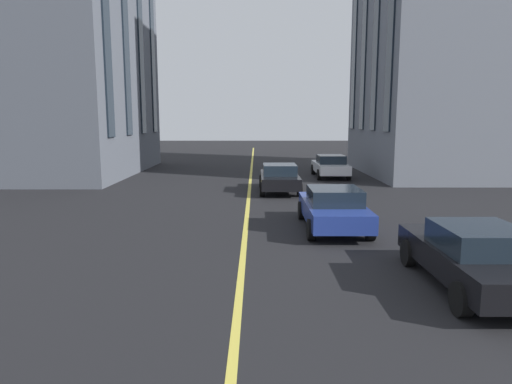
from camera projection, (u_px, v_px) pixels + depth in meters
name	position (u px, v px, depth m)	size (l,w,h in m)	color
lane_centre_line	(248.00, 209.00, 18.22)	(80.00, 0.16, 0.01)	#D8C64C
car_black_parked_a	(279.00, 178.00, 22.49)	(4.40, 1.95, 1.37)	black
car_white_parked_b	(330.00, 166.00, 28.23)	(4.40, 1.95, 1.37)	silver
car_black_oncoming	(474.00, 256.00, 9.57)	(4.40, 1.95, 1.37)	black
car_blue_trailing	(333.00, 208.00, 14.77)	(4.40, 1.95, 1.37)	navy
building_left_near	(41.00, 29.00, 29.06)	(14.50, 11.70, 18.40)	#565B66
building_right_near	(463.00, 10.00, 28.41)	(12.19, 11.38, 20.44)	slate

